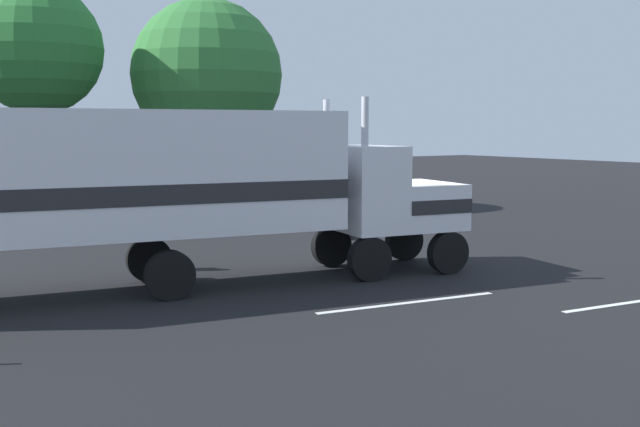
# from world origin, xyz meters

# --- Properties ---
(ground_plane) EXTENTS (120.00, 120.00, 0.00)m
(ground_plane) POSITION_xyz_m (0.00, 0.00, 0.00)
(ground_plane) COLOR black
(lane_stripe_near) EXTENTS (4.38, 0.72, 0.01)m
(lane_stripe_near) POSITION_xyz_m (-2.85, -3.50, 0.01)
(lane_stripe_near) COLOR silver
(lane_stripe_near) RESTS_ON ground_plane
(lane_stripe_mid) EXTENTS (4.39, 0.65, 0.01)m
(lane_stripe_mid) POSITION_xyz_m (1.46, -6.13, 0.01)
(lane_stripe_mid) COLOR silver
(lane_stripe_mid) RESTS_ON ground_plane
(semi_truck) EXTENTS (14.38, 4.70, 4.50)m
(semi_truck) POSITION_xyz_m (-6.76, 0.68, 2.52)
(semi_truck) COLOR white
(semi_truck) RESTS_ON ground_plane
(person_bystander) EXTENTS (0.35, 0.47, 1.63)m
(person_bystander) POSITION_xyz_m (-6.27, 3.17, 0.89)
(person_bystander) COLOR #2D3347
(person_bystander) RESTS_ON ground_plane
(tree_left) EXTENTS (6.85, 6.85, 9.59)m
(tree_left) POSITION_xyz_m (1.51, 16.15, 6.16)
(tree_left) COLOR brown
(tree_left) RESTS_ON ground_plane
(tree_center) EXTENTS (5.40, 5.40, 9.71)m
(tree_center) POSITION_xyz_m (-5.71, 17.02, 6.98)
(tree_center) COLOR brown
(tree_center) RESTS_ON ground_plane
(building_backdrop) EXTENTS (15.55, 8.27, 4.55)m
(building_backdrop) POSITION_xyz_m (1.76, 27.57, 2.48)
(building_backdrop) COLOR #B7AD8C
(building_backdrop) RESTS_ON ground_plane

